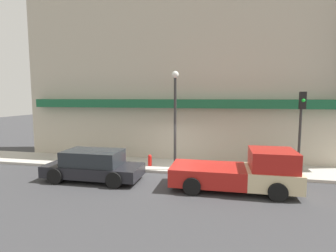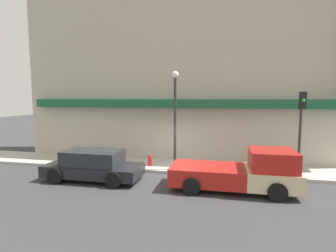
{
  "view_description": "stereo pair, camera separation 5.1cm",
  "coord_description": "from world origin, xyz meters",
  "px_view_note": "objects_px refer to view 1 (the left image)",
  "views": [
    {
      "loc": [
        2.6,
        -12.74,
        3.88
      ],
      "look_at": [
        -0.25,
        1.06,
        2.34
      ],
      "focal_mm": 28.0,
      "sensor_mm": 36.0,
      "label": 1
    },
    {
      "loc": [
        2.65,
        -12.73,
        3.88
      ],
      "look_at": [
        -0.25,
        1.06,
        2.34
      ],
      "focal_mm": 28.0,
      "sensor_mm": 36.0,
      "label": 2
    }
  ],
  "objects_px": {
    "pickup_truck": "(242,172)",
    "traffic_light": "(301,119)",
    "parked_car": "(93,165)",
    "fire_hydrant": "(150,160)",
    "street_lamp": "(175,108)"
  },
  "relations": [
    {
      "from": "pickup_truck",
      "to": "traffic_light",
      "type": "xyz_separation_m",
      "value": [
        2.74,
        2.04,
        2.1
      ]
    },
    {
      "from": "parked_car",
      "to": "traffic_light",
      "type": "bearing_deg",
      "value": 9.97
    },
    {
      "from": "fire_hydrant",
      "to": "traffic_light",
      "type": "relative_size",
      "value": 0.16
    },
    {
      "from": "pickup_truck",
      "to": "fire_hydrant",
      "type": "height_order",
      "value": "pickup_truck"
    },
    {
      "from": "pickup_truck",
      "to": "parked_car",
      "type": "distance_m",
      "value": 6.75
    },
    {
      "from": "street_lamp",
      "to": "traffic_light",
      "type": "height_order",
      "value": "street_lamp"
    },
    {
      "from": "pickup_truck",
      "to": "fire_hydrant",
      "type": "distance_m",
      "value": 5.33
    },
    {
      "from": "fire_hydrant",
      "to": "street_lamp",
      "type": "xyz_separation_m",
      "value": [
        1.47,
        -0.4,
        2.89
      ]
    },
    {
      "from": "pickup_truck",
      "to": "street_lamp",
      "type": "distance_m",
      "value": 4.63
    },
    {
      "from": "parked_car",
      "to": "street_lamp",
      "type": "distance_m",
      "value": 4.89
    },
    {
      "from": "parked_car",
      "to": "traffic_light",
      "type": "distance_m",
      "value": 9.95
    },
    {
      "from": "traffic_light",
      "to": "pickup_truck",
      "type": "bearing_deg",
      "value": -143.28
    },
    {
      "from": "pickup_truck",
      "to": "street_lamp",
      "type": "height_order",
      "value": "street_lamp"
    },
    {
      "from": "parked_car",
      "to": "fire_hydrant",
      "type": "height_order",
      "value": "parked_car"
    },
    {
      "from": "fire_hydrant",
      "to": "pickup_truck",
      "type": "bearing_deg",
      "value": -28.04
    }
  ]
}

